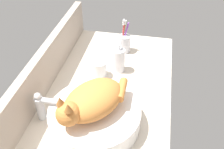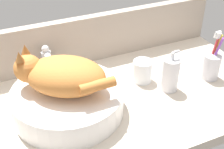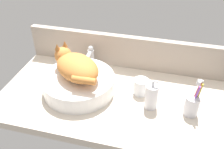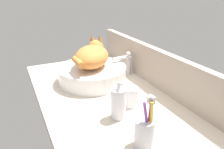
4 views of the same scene
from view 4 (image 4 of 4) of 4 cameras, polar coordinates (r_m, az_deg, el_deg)
ground_plane at (r=105.54cm, az=-1.67°, el=-6.25°), size 112.17×59.72×4.00cm
backsplash_panel at (r=113.87cm, az=11.26°, el=1.95°), size 112.17×3.60×19.11cm
sink_basin at (r=117.21cm, az=-5.28°, el=0.11°), size 35.99×35.99×8.47cm
cat at (r=115.04cm, az=-5.34°, el=4.97°), size 30.23×28.05×14.00cm
faucet at (r=125.19cm, az=3.72°, el=3.17°), size 3.60×11.83×13.60cm
soap_dispenser at (r=85.01cm, az=1.69°, el=-7.53°), size 6.02×6.02×15.67cm
toothbrush_cup at (r=72.63cm, az=8.54°, el=-14.59°), size 6.52×6.52×18.69cm
water_glass at (r=94.74cm, az=4.69°, el=-5.98°), size 7.23×7.23×8.31cm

